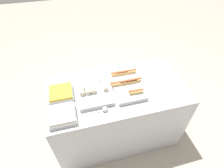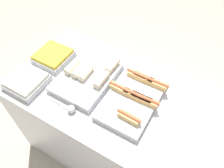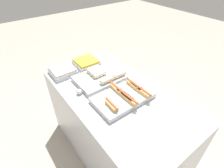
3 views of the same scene
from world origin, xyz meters
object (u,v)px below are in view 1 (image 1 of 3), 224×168
at_px(tray_wraps, 93,90).
at_px(tray_side_back, 61,93).
at_px(tray_side_front, 62,115).
at_px(tray_hotdogs, 126,84).
at_px(serving_spoon_near, 104,109).
at_px(serving_spoon_far, 94,74).

relative_size(tray_wraps, tray_side_back, 1.88).
bearing_deg(tray_side_front, tray_hotdogs, 19.94).
height_order(serving_spoon_near, serving_spoon_far, same).
xyz_separation_m(tray_hotdogs, serving_spoon_near, (-0.32, -0.28, -0.01)).
xyz_separation_m(tray_hotdogs, serving_spoon_far, (-0.31, 0.26, -0.01)).
bearing_deg(tray_wraps, serving_spoon_near, -79.16).
height_order(tray_side_front, tray_side_back, same).
bearing_deg(tray_side_back, tray_side_front, -90.00).
xyz_separation_m(tray_wraps, serving_spoon_far, (0.06, 0.26, -0.01)).
bearing_deg(serving_spoon_near, tray_side_back, 141.54).
bearing_deg(tray_wraps, tray_hotdogs, 0.50).
distance_m(tray_hotdogs, tray_side_front, 0.75).
relative_size(tray_wraps, serving_spoon_near, 2.23).
height_order(tray_side_front, serving_spoon_near, tray_side_front).
distance_m(tray_hotdogs, tray_side_back, 0.71).
distance_m(tray_side_front, serving_spoon_near, 0.39).
bearing_deg(serving_spoon_near, tray_hotdogs, 41.46).
xyz_separation_m(serving_spoon_near, serving_spoon_far, (0.01, 0.54, -0.00)).
bearing_deg(tray_wraps, serving_spoon_far, 77.58).
bearing_deg(tray_hotdogs, serving_spoon_near, -138.54).
bearing_deg(tray_hotdogs, tray_side_front, -160.06).
distance_m(tray_side_front, serving_spoon_far, 0.65).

